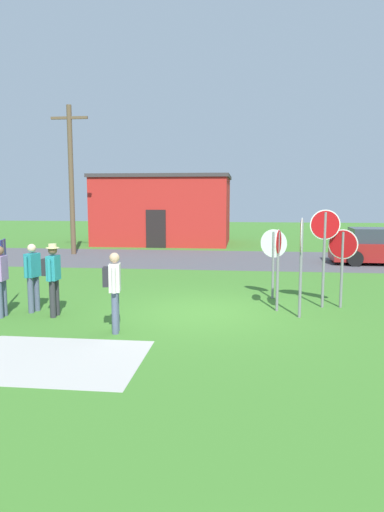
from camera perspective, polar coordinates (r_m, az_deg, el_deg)
ground_plane at (r=11.38m, az=1.17°, el=-7.06°), size 80.00×80.00×0.00m
street_asphalt at (r=20.95m, az=3.67°, el=-0.38°), size 60.00×6.40×0.01m
concrete_path at (r=8.63m, az=-16.98°, el=-12.13°), size 3.20×2.40×0.01m
building_background at (r=28.04m, az=-3.45°, el=5.78°), size 7.92×5.57×4.08m
utility_pole at (r=23.32m, az=-14.72°, el=9.40°), size 1.80×0.24×7.14m
parked_car_on_street at (r=20.99m, az=22.50°, el=0.96°), size 4.35×2.12×1.51m
stop_sign_leaning_left at (r=12.12m, az=16.08°, el=1.78°), size 0.76×0.07×2.51m
stop_sign_rear_left at (r=11.52m, az=10.61°, el=-0.12°), size 0.19×0.60×2.04m
stop_sign_rear_right at (r=10.97m, az=13.36°, el=0.83°), size 0.15×0.82×2.35m
stop_sign_far_back at (r=12.94m, az=10.05°, el=0.54°), size 0.70×0.38×1.94m
stop_sign_tallest at (r=12.28m, az=18.12°, el=0.16°), size 0.67×0.36×2.01m
person_in_dark_shirt at (r=11.71m, az=-22.60°, el=-2.46°), size 0.24×0.57×1.69m
person_on_left at (r=11.35m, az=-16.86°, el=-2.21°), size 0.40×0.57×1.74m
person_holding_notes at (r=11.95m, az=-19.10°, el=-2.11°), size 0.30×0.56×1.69m
person_near_signs at (r=9.72m, az=-9.64°, el=-3.74°), size 0.40×0.56×1.69m
info_panel_leftmost at (r=12.58m, az=-22.29°, el=-0.58°), size 0.20×0.58×1.76m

